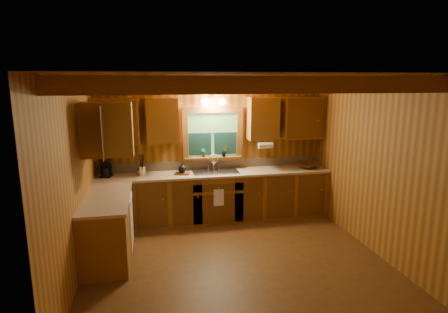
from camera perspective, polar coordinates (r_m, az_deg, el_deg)
name	(u,v)px	position (r m, az deg, el deg)	size (l,w,h in m)	color
room	(235,172)	(5.10, 1.77, -2.34)	(4.20, 4.20, 4.20)	#573515
ceiling_beams	(236,84)	(4.95, 1.86, 11.15)	(4.20, 2.54, 0.18)	brown
base_cabinets	(191,204)	(6.49, -5.16, -7.30)	(4.20, 2.22, 0.86)	brown
countertop	(191,179)	(6.37, -5.12, -3.44)	(4.20, 2.24, 0.04)	tan
backsplash	(213,164)	(6.98, -1.76, -1.20)	(4.20, 0.02, 0.16)	tan
dishwasher_panel	(131,221)	(5.90, -14.10, -9.59)	(0.02, 0.60, 0.80)	white
upper_cabinets	(184,122)	(6.31, -6.18, 5.29)	(4.19, 1.77, 0.78)	brown
window	(213,136)	(6.86, -1.76, 3.24)	(1.12, 0.08, 1.00)	brown
window_sill	(213,158)	(6.88, -1.67, -0.19)	(1.06, 0.14, 0.04)	brown
wall_sconce	(214,101)	(6.67, -1.62, 8.49)	(0.45, 0.21, 0.17)	black
paper_towel_roll	(266,145)	(6.77, 6.43, 1.70)	(0.11, 0.11, 0.27)	white
dish_towel	(219,198)	(6.51, -0.81, -6.35)	(0.18, 0.01, 0.30)	white
sink	(215,174)	(6.74, -1.35, -2.76)	(0.82, 0.48, 0.43)	silver
coffee_maker	(106,168)	(6.70, -17.73, -1.64)	(0.18, 0.23, 0.32)	black
utensil_crock	(142,170)	(6.62, -12.55, -2.07)	(0.13, 0.13, 0.38)	silver
cutting_board	(182,173)	(6.61, -6.46, -2.61)	(0.26, 0.19, 0.02)	#5D3713
teakettle	(182,169)	(6.59, -6.48, -1.93)	(0.14, 0.14, 0.17)	black
wicker_basket	(307,166)	(7.18, 12.71, -1.38)	(0.40, 0.40, 0.10)	#48230C
potted_plant_left	(203,153)	(6.83, -3.18, 0.57)	(0.08, 0.06, 0.16)	#5D3713
potted_plant_right	(224,151)	(6.87, 0.05, 0.82)	(0.11, 0.09, 0.20)	#5D3713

